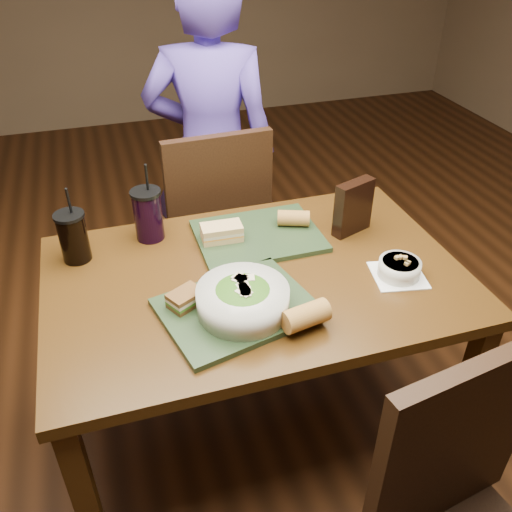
# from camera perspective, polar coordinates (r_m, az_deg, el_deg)

# --- Properties ---
(ground) EXTENTS (6.00, 6.00, 0.00)m
(ground) POSITION_cam_1_polar(r_m,az_deg,el_deg) (2.23, -0.00, -17.60)
(ground) COLOR #381C0B
(ground) RESTS_ON ground
(dining_table) EXTENTS (1.30, 0.85, 0.75)m
(dining_table) POSITION_cam_1_polar(r_m,az_deg,el_deg) (1.76, -0.00, -4.31)
(dining_table) COLOR #42280D
(dining_table) RESTS_ON ground
(chair_far) EXTENTS (0.45, 0.45, 0.99)m
(chair_far) POSITION_cam_1_polar(r_m,az_deg,el_deg) (2.35, -4.29, 3.44)
(chair_far) COLOR black
(chair_far) RESTS_ON ground
(diner) EXTENTS (0.66, 0.53, 1.57)m
(diner) POSITION_cam_1_polar(r_m,az_deg,el_deg) (2.43, -4.68, 10.67)
(diner) COLOR #533BA4
(diner) RESTS_ON ground
(tray_near) EXTENTS (0.48, 0.41, 0.02)m
(tray_near) POSITION_cam_1_polar(r_m,az_deg,el_deg) (1.56, -1.98, -5.53)
(tray_near) COLOR #23341C
(tray_near) RESTS_ON dining_table
(tray_far) EXTENTS (0.42, 0.32, 0.02)m
(tray_far) POSITION_cam_1_polar(r_m,az_deg,el_deg) (1.87, 0.23, 2.15)
(tray_far) COLOR #23341C
(tray_far) RESTS_ON dining_table
(salad_bowl) EXTENTS (0.26, 0.26, 0.09)m
(salad_bowl) POSITION_cam_1_polar(r_m,az_deg,el_deg) (1.51, -1.40, -4.47)
(salad_bowl) COLOR silver
(salad_bowl) RESTS_ON tray_near
(soup_bowl) EXTENTS (0.18, 0.18, 0.06)m
(soup_bowl) POSITION_cam_1_polar(r_m,az_deg,el_deg) (1.74, 14.86, -1.23)
(soup_bowl) COLOR white
(soup_bowl) RESTS_ON dining_table
(sandwich_near) EXTENTS (0.12, 0.10, 0.05)m
(sandwich_near) POSITION_cam_1_polar(r_m,az_deg,el_deg) (1.56, -7.44, -4.46)
(sandwich_near) COLOR #593819
(sandwich_near) RESTS_ON tray_near
(sandwich_far) EXTENTS (0.14, 0.08, 0.05)m
(sandwich_far) POSITION_cam_1_polar(r_m,az_deg,el_deg) (1.83, -3.63, 2.51)
(sandwich_far) COLOR tan
(sandwich_far) RESTS_ON tray_far
(baguette_near) EXTENTS (0.14, 0.09, 0.07)m
(baguette_near) POSITION_cam_1_polar(r_m,az_deg,el_deg) (1.48, 5.25, -6.30)
(baguette_near) COLOR #AD7533
(baguette_near) RESTS_ON tray_near
(baguette_far) EXTENTS (0.12, 0.09, 0.06)m
(baguette_far) POSITION_cam_1_polar(r_m,az_deg,el_deg) (1.91, 3.97, 4.00)
(baguette_far) COLOR #AD7533
(baguette_far) RESTS_ON tray_far
(cup_cola) EXTENTS (0.10, 0.10, 0.26)m
(cup_cola) POSITION_cam_1_polar(r_m,az_deg,el_deg) (1.82, -18.67, 1.95)
(cup_cola) COLOR black
(cup_cola) RESTS_ON dining_table
(cup_berry) EXTENTS (0.10, 0.10, 0.28)m
(cup_berry) POSITION_cam_1_polar(r_m,az_deg,el_deg) (1.87, -11.29, 4.32)
(cup_berry) COLOR black
(cup_berry) RESTS_ON dining_table
(chip_bag) EXTENTS (0.15, 0.09, 0.19)m
(chip_bag) POSITION_cam_1_polar(r_m,az_deg,el_deg) (1.90, 10.20, 5.07)
(chip_bag) COLOR black
(chip_bag) RESTS_ON dining_table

